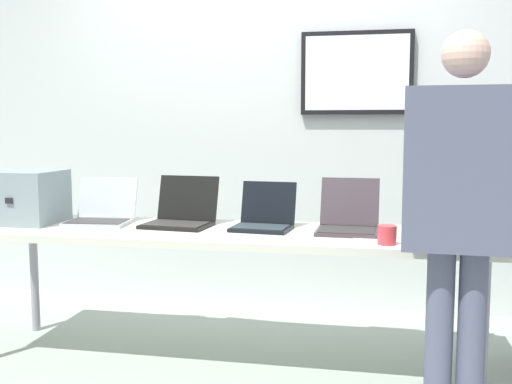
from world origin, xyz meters
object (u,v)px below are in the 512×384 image
equipment_box (28,197)px  laptop_station_2 (264,218)px  laptop_station_3 (348,220)px  person (460,199)px  workbench (224,239)px  laptop_station_0 (102,213)px  laptop_station_1 (181,214)px  coffee_mug (387,235)px  laptop_station_4 (440,223)px

equipment_box → laptop_station_2: size_ratio=1.13×
laptop_station_2 → laptop_station_3: 0.45m
laptop_station_3 → person: person is taller
workbench → equipment_box: (-1.16, 0.02, 0.20)m
equipment_box → laptop_station_2: 1.37m
workbench → laptop_station_0: 0.76m
laptop_station_2 → person: (0.91, -0.70, 0.21)m
laptop_station_1 → laptop_station_2: 0.48m
coffee_mug → person: bearing=-54.2°
laptop_station_2 → laptop_station_3: bearing=0.3°
laptop_station_2 → person: person is taller
laptop_station_0 → person: 2.00m
equipment_box → person: bearing=-15.8°
laptop_station_1 → workbench: bearing=-19.6°
workbench → laptop_station_0: bearing=172.8°
equipment_box → laptop_station_2: bearing=2.4°
laptop_station_0 → laptop_station_3: size_ratio=1.01×
equipment_box → laptop_station_3: 1.82m
equipment_box → laptop_station_1: 0.90m
person → laptop_station_3: bearing=123.2°
laptop_station_1 → person: size_ratio=0.24×
coffee_mug → workbench: bearing=163.5°
equipment_box → coffee_mug: 2.03m
laptop_station_4 → person: bearing=-90.4°
person → coffee_mug: person is taller
workbench → person: bearing=-29.2°
laptop_station_0 → laptop_station_1: laptop_station_1 is taller
person → workbench: bearing=150.8°
laptop_station_1 → laptop_station_4: 1.39m
laptop_station_0 → laptop_station_1: bearing=0.5°
workbench → laptop_station_2: laptop_station_2 is taller
laptop_station_3 → coffee_mug: (0.19, -0.33, -0.02)m
workbench → coffee_mug: bearing=-16.5°
workbench → equipment_box: equipment_box is taller
equipment_box → laptop_station_2: equipment_box is taller
workbench → laptop_station_0: laptop_station_0 is taller
laptop_station_3 → person: size_ratio=0.22×
laptop_station_3 → coffee_mug: 0.39m
laptop_station_2 → equipment_box: bearing=-177.6°
person → coffee_mug: bearing=125.8°
equipment_box → laptop_station_0: 0.43m
laptop_station_2 → coffee_mug: (0.64, -0.33, -0.01)m
equipment_box → person: size_ratio=0.23×
laptop_station_4 → person: (-0.00, -0.72, 0.21)m
laptop_station_4 → coffee_mug: bearing=-127.7°
equipment_box → person: person is taller
workbench → coffee_mug: coffee_mug is taller
laptop_station_0 → laptop_station_2: laptop_station_0 is taller
person → coffee_mug: size_ratio=17.90×
laptop_station_2 → laptop_station_1: bearing=178.1°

